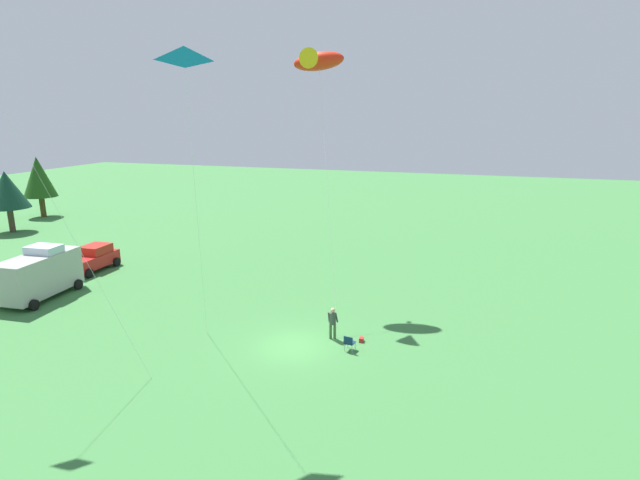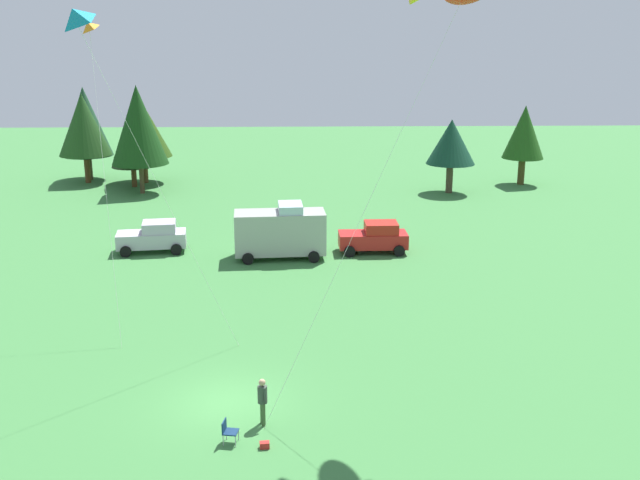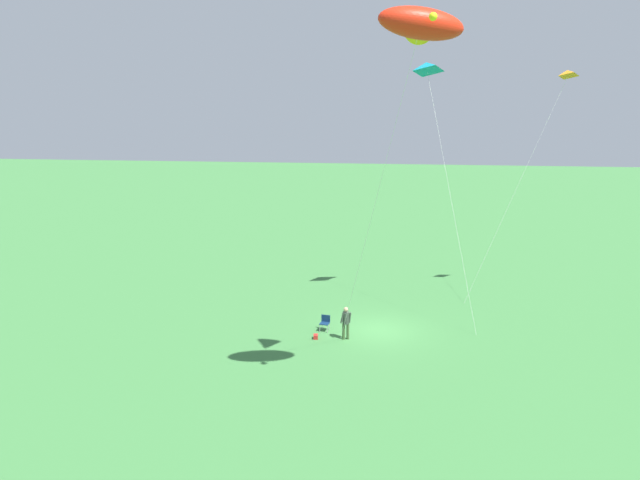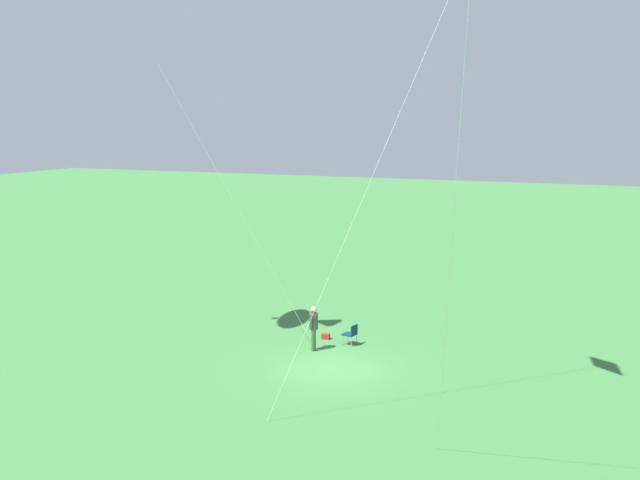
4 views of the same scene
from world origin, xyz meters
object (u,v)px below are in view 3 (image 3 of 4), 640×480
object	(u,v)px
kite_large_fish	(421,25)
kite_delta_orange	(567,74)
person_kite_flyer	(346,321)
backpack_on_grass	(316,337)
folding_chair	(325,322)
kite_delta_teal	(426,68)

from	to	relation	value
kite_large_fish	kite_delta_orange	bearing A→B (deg)	149.29
person_kite_flyer	backpack_on_grass	distance (m)	1.80
folding_chair	kite_large_fish	world-z (taller)	kite_large_fish
folding_chair	backpack_on_grass	bearing A→B (deg)	-6.15
backpack_on_grass	kite_large_fish	distance (m)	16.72
person_kite_flyer	folding_chair	size ratio (longest dim) A/B	2.12
folding_chair	kite_delta_orange	bearing A→B (deg)	128.39
folding_chair	kite_delta_teal	size ratio (longest dim) A/B	0.06
backpack_on_grass	kite_delta_teal	bearing A→B (deg)	140.72
kite_delta_orange	kite_delta_teal	size ratio (longest dim) A/B	0.97
backpack_on_grass	folding_chair	bearing A→B (deg)	163.87
folding_chair	backpack_on_grass	distance (m)	1.33
person_kite_flyer	folding_chair	distance (m)	1.72
person_kite_flyer	backpack_on_grass	bearing A→B (deg)	-100.44
person_kite_flyer	folding_chair	bearing A→B (deg)	-147.82
person_kite_flyer	kite_large_fish	bearing A→B (deg)	9.45
kite_large_fish	person_kite_flyer	bearing A→B (deg)	-155.77
person_kite_flyer	folding_chair	xyz separation A→B (m)	(-1.11, -1.19, -0.53)
person_kite_flyer	kite_delta_teal	bearing A→B (deg)	134.45
kite_delta_orange	kite_delta_teal	distance (m)	8.23
person_kite_flyer	kite_delta_orange	world-z (taller)	kite_delta_orange
folding_chair	kite_delta_teal	xyz separation A→B (m)	(-5.41, 5.08, 13.29)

